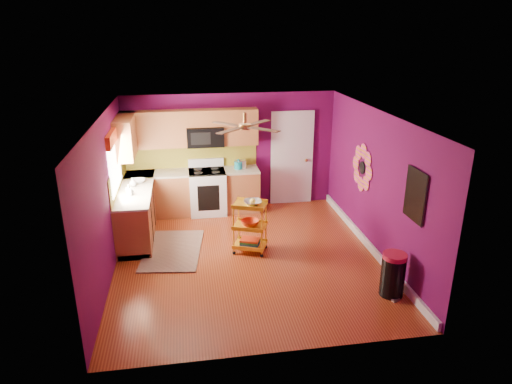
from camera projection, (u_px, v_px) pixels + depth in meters
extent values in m
plane|color=maroon|center=(248.00, 257.00, 7.98)|extent=(5.00, 5.00, 0.00)
cube|color=#5A0A46|center=(231.00, 152.00, 9.86)|extent=(4.50, 0.04, 2.50)
cube|color=#5A0A46|center=(278.00, 264.00, 5.23)|extent=(4.50, 0.04, 2.50)
cube|color=#5A0A46|center=(106.00, 198.00, 7.21)|extent=(0.04, 5.00, 2.50)
cube|color=#5A0A46|center=(376.00, 183.00, 7.88)|extent=(0.04, 5.00, 2.50)
cube|color=silver|center=(247.00, 115.00, 7.12)|extent=(4.50, 5.00, 0.04)
cube|color=white|center=(368.00, 245.00, 8.28)|extent=(0.05, 4.90, 0.14)
cube|color=brown|center=(137.00, 211.00, 8.78)|extent=(0.60, 2.30, 0.90)
cube|color=brown|center=(194.00, 193.00, 9.74)|extent=(2.80, 0.60, 0.90)
cube|color=beige|center=(135.00, 188.00, 8.62)|extent=(0.63, 2.30, 0.04)
cube|color=beige|center=(192.00, 172.00, 9.57)|extent=(2.80, 0.63, 0.04)
cube|color=black|center=(139.00, 230.00, 8.92)|extent=(0.54, 2.30, 0.10)
cube|color=black|center=(194.00, 210.00, 9.87)|extent=(2.80, 0.54, 0.10)
cube|color=white|center=(208.00, 192.00, 9.75)|extent=(0.76, 0.66, 0.92)
cube|color=black|center=(207.00, 172.00, 9.59)|extent=(0.76, 0.62, 0.03)
cube|color=white|center=(206.00, 163.00, 9.81)|extent=(0.76, 0.06, 0.18)
cube|color=black|center=(209.00, 198.00, 9.45)|extent=(0.45, 0.02, 0.55)
cube|color=brown|center=(154.00, 129.00, 9.28)|extent=(1.32, 0.33, 0.75)
cube|color=brown|center=(240.00, 127.00, 9.54)|extent=(0.72, 0.33, 0.75)
cube|color=brown|center=(204.00, 118.00, 9.36)|extent=(0.76, 0.33, 0.34)
cube|color=brown|center=(126.00, 136.00, 8.75)|extent=(0.33, 1.30, 0.75)
cube|color=black|center=(205.00, 136.00, 9.46)|extent=(0.76, 0.38, 0.40)
cube|color=olive|center=(191.00, 156.00, 9.75)|extent=(2.80, 0.01, 0.51)
cube|color=olive|center=(118.00, 175.00, 8.48)|extent=(0.01, 2.30, 0.51)
cube|color=white|center=(114.00, 161.00, 8.09)|extent=(0.03, 1.20, 1.00)
cube|color=red|center=(113.00, 135.00, 7.93)|extent=(0.08, 1.35, 0.22)
cube|color=white|center=(292.00, 159.00, 10.12)|extent=(0.85, 0.04, 2.05)
cube|color=white|center=(292.00, 159.00, 10.10)|extent=(0.95, 0.02, 2.15)
sphere|color=#BF8C3F|center=(306.00, 160.00, 10.12)|extent=(0.07, 0.07, 0.07)
cylinder|color=black|center=(362.00, 168.00, 8.40)|extent=(0.01, 0.24, 0.24)
cube|color=#1BB198|center=(416.00, 195.00, 6.48)|extent=(0.03, 0.52, 0.72)
cube|color=black|center=(415.00, 195.00, 6.48)|extent=(0.01, 0.56, 0.76)
cylinder|color=#BF8C3F|center=(245.00, 118.00, 7.33)|extent=(0.06, 0.06, 0.16)
cylinder|color=#BF8C3F|center=(245.00, 126.00, 7.38)|extent=(0.20, 0.20, 0.08)
cube|color=#4C2D19|center=(259.00, 123.00, 7.67)|extent=(0.47, 0.47, 0.01)
cube|color=#4C2D19|center=(227.00, 124.00, 7.59)|extent=(0.47, 0.47, 0.01)
cube|color=#4C2D19|center=(230.00, 131.00, 7.09)|extent=(0.47, 0.47, 0.01)
cube|color=#4C2D19|center=(264.00, 129.00, 7.17)|extent=(0.47, 0.47, 0.01)
cube|color=black|center=(173.00, 250.00, 8.22)|extent=(1.18, 1.72, 0.02)
cylinder|color=gold|center=(234.00, 230.00, 7.93)|extent=(0.02, 0.02, 0.87)
cylinder|color=gold|center=(262.00, 232.00, 7.82)|extent=(0.02, 0.02, 0.87)
cylinder|color=gold|center=(239.00, 222.00, 8.25)|extent=(0.02, 0.02, 0.87)
cylinder|color=gold|center=(266.00, 224.00, 8.14)|extent=(0.02, 0.02, 0.87)
sphere|color=black|center=(234.00, 253.00, 8.08)|extent=(0.06, 0.06, 0.06)
sphere|color=black|center=(262.00, 256.00, 7.98)|extent=(0.06, 0.06, 0.06)
sphere|color=black|center=(239.00, 244.00, 8.40)|extent=(0.06, 0.06, 0.06)
sphere|color=black|center=(266.00, 247.00, 8.30)|extent=(0.06, 0.06, 0.06)
cube|color=gold|center=(250.00, 205.00, 7.89)|extent=(0.68, 0.59, 0.03)
cube|color=gold|center=(250.00, 226.00, 8.03)|extent=(0.68, 0.59, 0.03)
cube|color=gold|center=(250.00, 245.00, 8.16)|extent=(0.68, 0.59, 0.03)
imported|color=beige|center=(253.00, 203.00, 7.86)|extent=(0.40, 0.40, 0.08)
sphere|color=yellow|center=(253.00, 201.00, 7.85)|extent=(0.10, 0.10, 0.10)
imported|color=red|center=(250.00, 223.00, 8.01)|extent=(0.42, 0.42, 0.10)
cube|color=navy|center=(250.00, 243.00, 8.14)|extent=(0.40, 0.35, 0.04)
cube|color=#267233|center=(250.00, 241.00, 8.13)|extent=(0.40, 0.35, 0.04)
cube|color=red|center=(250.00, 240.00, 8.12)|extent=(0.40, 0.35, 0.03)
cylinder|color=black|center=(393.00, 277.00, 6.78)|extent=(0.47, 0.47, 0.61)
cylinder|color=#B71A36|center=(395.00, 256.00, 6.66)|extent=(0.36, 0.36, 0.07)
cube|color=beige|center=(396.00, 300.00, 6.72)|extent=(0.14, 0.10, 0.03)
cylinder|color=#127B8B|center=(238.00, 165.00, 9.71)|extent=(0.18, 0.18, 0.16)
sphere|color=#127B8B|center=(238.00, 161.00, 9.67)|extent=(0.06, 0.06, 0.06)
cube|color=beige|center=(240.00, 164.00, 9.74)|extent=(0.22, 0.15, 0.18)
imported|color=#EA3F72|center=(129.00, 190.00, 8.17)|extent=(0.09, 0.10, 0.21)
imported|color=white|center=(133.00, 182.00, 8.64)|extent=(0.13, 0.13, 0.17)
imported|color=white|center=(138.00, 181.00, 8.87)|extent=(0.26, 0.26, 0.06)
imported|color=white|center=(130.00, 192.00, 8.24)|extent=(0.12, 0.12, 0.10)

